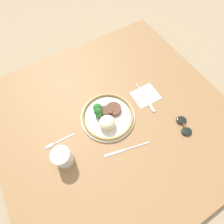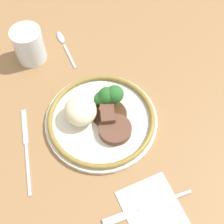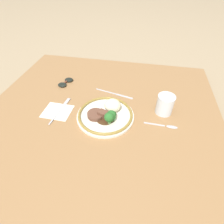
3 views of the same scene
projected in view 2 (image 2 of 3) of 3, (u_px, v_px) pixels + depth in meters
ground_plane at (101, 140)px, 0.75m from camera, size 8.00×8.00×0.00m
dining_table at (101, 137)px, 0.73m from camera, size 1.12×1.09×0.03m
napkin at (153, 211)px, 0.63m from camera, size 0.13×0.12×0.00m
plate at (100, 116)px, 0.72m from camera, size 0.26×0.26×0.07m
juice_glass at (29, 47)px, 0.81m from camera, size 0.08×0.08×0.09m
fork at (139, 210)px, 0.63m from camera, size 0.03×0.19×0.00m
knife at (26, 146)px, 0.70m from camera, size 0.21×0.06×0.00m
spoon at (63, 42)px, 0.87m from camera, size 0.15×0.02×0.01m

